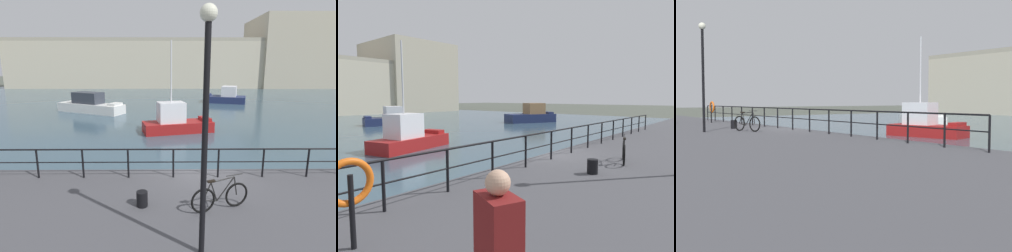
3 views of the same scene
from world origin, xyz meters
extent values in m
plane|color=#4C5147|center=(0.00, 0.00, 0.00)|extent=(240.00, 240.00, 0.00)
cube|color=maroon|center=(-0.36, 9.83, 0.40)|extent=(5.44, 3.08, 0.77)
cube|color=silver|center=(-0.86, 9.71, 1.52)|extent=(2.21, 1.87, 1.48)
cube|color=maroon|center=(1.74, 10.34, 0.90)|extent=(0.92, 1.46, 0.24)
cylinder|color=silver|center=(-0.86, 9.71, 4.43)|extent=(0.10, 0.10, 4.35)
cube|color=white|center=(-9.22, 18.60, 0.48)|extent=(7.71, 5.27, 0.94)
cube|color=#333842|center=(-9.48, 18.74, 1.54)|extent=(3.57, 2.91, 1.18)
cube|color=white|center=(-6.36, 17.14, 1.07)|extent=(1.46, 1.67, 0.24)
cylinder|color=black|center=(-12.24, -0.75, 1.47)|extent=(0.07, 0.07, 1.05)
cylinder|color=black|center=(-10.64, -0.75, 1.47)|extent=(0.07, 0.07, 1.05)
cylinder|color=black|center=(-9.03, -0.75, 1.47)|extent=(0.07, 0.07, 1.05)
cylinder|color=black|center=(-7.43, -0.75, 1.47)|extent=(0.07, 0.07, 1.05)
cylinder|color=black|center=(-5.82, -0.75, 1.47)|extent=(0.07, 0.07, 1.05)
cylinder|color=black|center=(-4.22, -0.75, 1.47)|extent=(0.07, 0.07, 1.05)
cylinder|color=black|center=(-2.61, -0.75, 1.47)|extent=(0.07, 0.07, 1.05)
cylinder|color=black|center=(-1.01, -0.75, 1.47)|extent=(0.07, 0.07, 1.05)
cylinder|color=black|center=(0.59, -0.75, 1.47)|extent=(0.07, 0.07, 1.05)
cylinder|color=black|center=(2.20, -0.75, 1.47)|extent=(0.07, 0.07, 1.05)
cylinder|color=black|center=(3.80, -0.75, 1.47)|extent=(0.07, 0.07, 1.05)
cylinder|color=black|center=(5.41, -0.75, 1.47)|extent=(0.07, 0.07, 1.05)
cylinder|color=black|center=(7.01, -0.75, 1.47)|extent=(0.07, 0.07, 1.05)
cylinder|color=black|center=(8.62, -0.75, 1.47)|extent=(0.07, 0.07, 1.05)
cylinder|color=black|center=(10.22, -0.75, 1.47)|extent=(0.07, 0.07, 1.05)
cylinder|color=black|center=(11.82, -0.75, 1.47)|extent=(0.07, 0.07, 1.05)
cylinder|color=black|center=(-0.21, -0.75, 2.00)|extent=(24.06, 0.06, 0.06)
cylinder|color=black|center=(-0.21, -0.75, 1.52)|extent=(24.06, 0.04, 0.04)
torus|color=black|center=(0.72, -2.81, 1.31)|extent=(0.70, 0.29, 0.72)
torus|color=black|center=(-0.28, -3.15, 1.31)|extent=(0.70, 0.29, 0.72)
cylinder|color=black|center=(0.37, -2.93, 1.55)|extent=(0.53, 0.21, 0.66)
cylinder|color=black|center=(0.03, -3.04, 1.51)|extent=(0.23, 0.11, 0.58)
cylinder|color=black|center=(0.27, -2.96, 1.83)|extent=(0.70, 0.27, 0.11)
cylinder|color=black|center=(-0.08, -3.08, 1.27)|extent=(0.42, 0.17, 0.12)
cylinder|color=black|center=(-0.17, -3.11, 1.55)|extent=(0.26, 0.12, 0.51)
cylinder|color=black|center=(0.67, -2.83, 1.59)|extent=(0.14, 0.08, 0.57)
cube|color=black|center=(-0.07, -3.08, 1.84)|extent=(0.24, 0.16, 0.05)
cylinder|color=black|center=(0.62, -2.84, 1.92)|extent=(0.50, 0.19, 0.02)
cylinder|color=black|center=(-1.96, -2.77, 1.17)|extent=(0.32, 0.32, 0.44)
cylinder|color=black|center=(-8.42, -1.77, 1.52)|extent=(0.08, 0.08, 1.15)
torus|color=orange|center=(-8.42, -1.71, 1.97)|extent=(0.75, 0.11, 0.75)
cylinder|color=black|center=(-0.53, -4.75, 3.29)|extent=(0.12, 0.12, 4.68)
sphere|color=silver|center=(-0.53, -4.75, 5.77)|extent=(0.32, 0.32, 0.32)
camera|label=1|loc=(-1.30, -9.75, 4.87)|focal=28.66mm
camera|label=2|loc=(-10.10, -6.21, 3.24)|focal=30.57mm
camera|label=3|loc=(18.94, -10.93, 2.42)|focal=45.22mm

